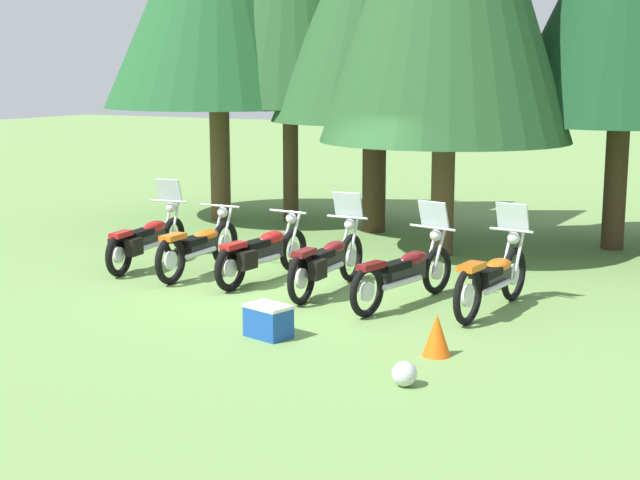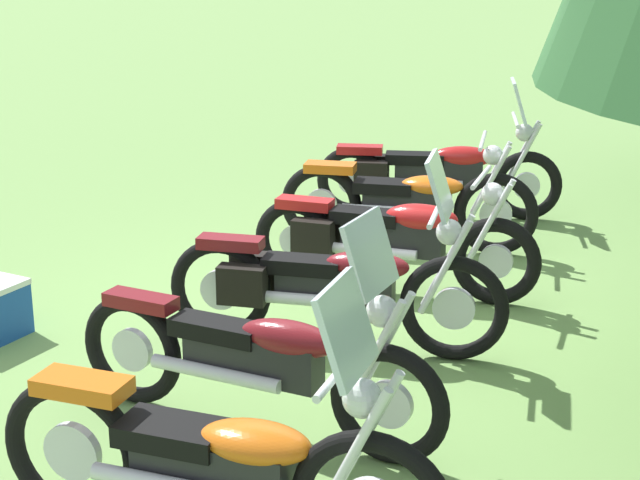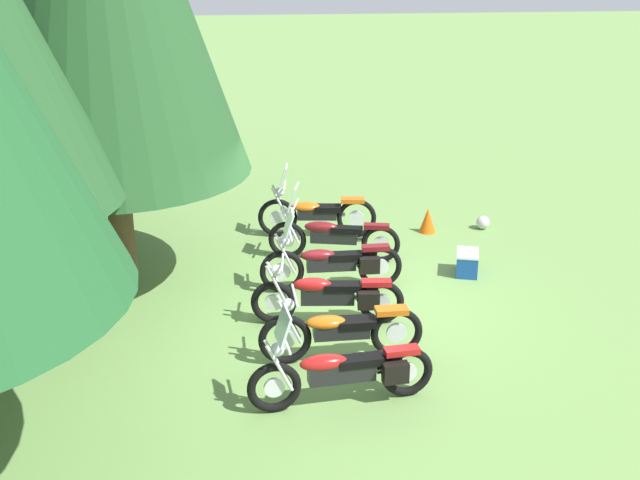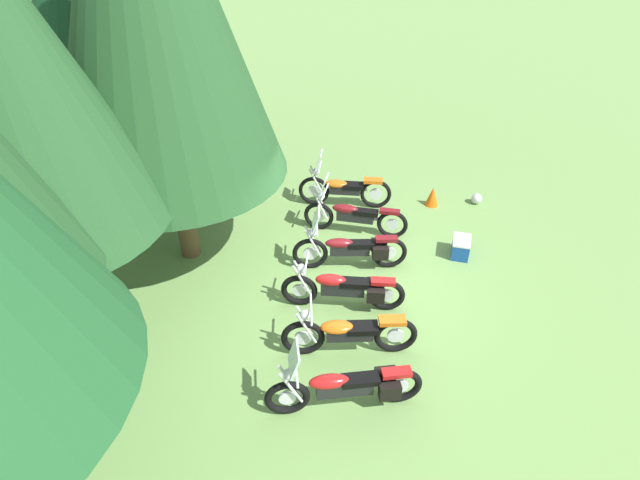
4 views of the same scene
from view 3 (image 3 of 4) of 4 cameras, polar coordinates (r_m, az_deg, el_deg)
The scene contains 10 objects.
ground_plane at distance 13.28m, azimuth 0.97°, elevation -4.29°, with size 80.00×80.00×0.00m, color #6B934C.
motorcycle_0 at distance 10.53m, azimuth 1.62°, elevation -8.80°, with size 0.77×2.36×1.35m.
motorcycle_1 at distance 11.49m, azimuth 1.38°, elevation -6.10°, with size 0.73×2.26×1.02m.
motorcycle_2 at distance 12.49m, azimuth 0.69°, elevation -3.77°, with size 0.68×2.27×0.99m.
motorcycle_3 at distance 13.57m, azimuth 0.89°, elevation -1.54°, with size 0.65×2.31×1.37m.
motorcycle_4 at distance 14.75m, azimuth 0.77°, elevation 0.33°, with size 0.79×2.29×1.35m.
motorcycle_5 at distance 15.81m, azimuth -0.30°, elevation 1.86°, with size 0.62×2.22×1.38m.
picnic_cooler at distance 14.48m, azimuth 9.89°, elevation -1.52°, with size 0.60×0.48×0.40m.
traffic_cone at distance 16.24m, azimuth 7.27°, elevation 1.33°, with size 0.32×0.32×0.48m, color #EA590F.
dropped_helmet at distance 16.62m, azimuth 10.91°, elevation 1.17°, with size 0.26×0.26×0.26m, color silver.
Camera 3 is at (-11.92, 1.29, 5.72)m, focal length 47.51 mm.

